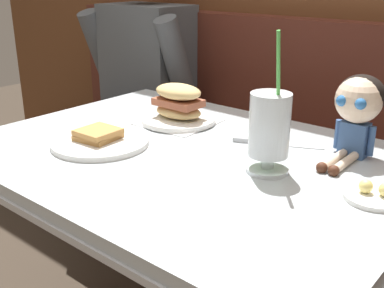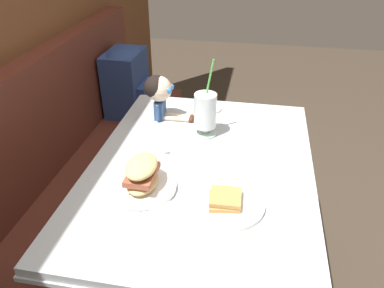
{
  "view_description": "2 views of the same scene",
  "coord_description": "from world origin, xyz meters",
  "px_view_note": "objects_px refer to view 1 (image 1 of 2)",
  "views": [
    {
      "loc": [
        0.72,
        -0.66,
        1.16
      ],
      "look_at": [
        0.02,
        0.17,
        0.77
      ],
      "focal_mm": 44.42,
      "sensor_mm": 36.0,
      "label": 1
    },
    {
      "loc": [
        -1.11,
        0.01,
        1.52
      ],
      "look_at": [
        -0.03,
        0.21,
        0.84
      ],
      "focal_mm": 35.15,
      "sensor_mm": 36.0,
      "label": 2
    }
  ],
  "objects_px": {
    "sandwich_plate": "(178,107)",
    "diner_patron": "(142,73)",
    "butter_saucer": "(374,195)",
    "milkshake_glass": "(269,129)",
    "butter_knife": "(262,142)",
    "seated_doll": "(358,104)",
    "toast_plate": "(100,141)"
  },
  "relations": [
    {
      "from": "sandwich_plate",
      "to": "diner_patron",
      "type": "relative_size",
      "value": 0.27
    },
    {
      "from": "butter_saucer",
      "to": "milkshake_glass",
      "type": "bearing_deg",
      "value": -175.62
    },
    {
      "from": "butter_knife",
      "to": "diner_patron",
      "type": "height_order",
      "value": "diner_patron"
    },
    {
      "from": "seated_doll",
      "to": "diner_patron",
      "type": "height_order",
      "value": "diner_patron"
    },
    {
      "from": "sandwich_plate",
      "to": "butter_saucer",
      "type": "height_order",
      "value": "sandwich_plate"
    },
    {
      "from": "toast_plate",
      "to": "butter_saucer",
      "type": "bearing_deg",
      "value": 12.62
    },
    {
      "from": "milkshake_glass",
      "to": "diner_patron",
      "type": "xyz_separation_m",
      "value": [
        -0.98,
        0.56,
        -0.1
      ]
    },
    {
      "from": "toast_plate",
      "to": "milkshake_glass",
      "type": "distance_m",
      "value": 0.45
    },
    {
      "from": "butter_knife",
      "to": "seated_doll",
      "type": "height_order",
      "value": "seated_doll"
    },
    {
      "from": "milkshake_glass",
      "to": "seated_doll",
      "type": "bearing_deg",
      "value": 63.65
    },
    {
      "from": "milkshake_glass",
      "to": "butter_knife",
      "type": "height_order",
      "value": "milkshake_glass"
    },
    {
      "from": "seated_doll",
      "to": "butter_knife",
      "type": "bearing_deg",
      "value": -162.54
    },
    {
      "from": "milkshake_glass",
      "to": "diner_patron",
      "type": "distance_m",
      "value": 1.13
    },
    {
      "from": "milkshake_glass",
      "to": "butter_knife",
      "type": "distance_m",
      "value": 0.21
    },
    {
      "from": "toast_plate",
      "to": "milkshake_glass",
      "type": "relative_size",
      "value": 0.79
    },
    {
      "from": "milkshake_glass",
      "to": "diner_patron",
      "type": "bearing_deg",
      "value": 150.14
    },
    {
      "from": "butter_knife",
      "to": "diner_patron",
      "type": "xyz_separation_m",
      "value": [
        -0.87,
        0.41,
        -0.0
      ]
    },
    {
      "from": "sandwich_plate",
      "to": "diner_patron",
      "type": "height_order",
      "value": "diner_patron"
    },
    {
      "from": "milkshake_glass",
      "to": "seated_doll",
      "type": "height_order",
      "value": "milkshake_glass"
    },
    {
      "from": "sandwich_plate",
      "to": "milkshake_glass",
      "type": "bearing_deg",
      "value": -20.23
    },
    {
      "from": "butter_saucer",
      "to": "butter_knife",
      "type": "xyz_separation_m",
      "value": [
        -0.34,
        0.13,
        -0.0
      ]
    },
    {
      "from": "seated_doll",
      "to": "diner_patron",
      "type": "bearing_deg",
      "value": 162.4
    },
    {
      "from": "sandwich_plate",
      "to": "seated_doll",
      "type": "bearing_deg",
      "value": 8.14
    },
    {
      "from": "milkshake_glass",
      "to": "butter_saucer",
      "type": "height_order",
      "value": "milkshake_glass"
    },
    {
      "from": "seated_doll",
      "to": "diner_patron",
      "type": "xyz_separation_m",
      "value": [
        -1.08,
        0.34,
        -0.13
      ]
    },
    {
      "from": "seated_doll",
      "to": "diner_patron",
      "type": "relative_size",
      "value": 0.27
    },
    {
      "from": "toast_plate",
      "to": "butter_saucer",
      "type": "height_order",
      "value": "toast_plate"
    },
    {
      "from": "milkshake_glass",
      "to": "butter_knife",
      "type": "xyz_separation_m",
      "value": [
        -0.11,
        0.15,
        -0.1
      ]
    },
    {
      "from": "toast_plate",
      "to": "sandwich_plate",
      "type": "distance_m",
      "value": 0.28
    },
    {
      "from": "toast_plate",
      "to": "sandwich_plate",
      "type": "relative_size",
      "value": 1.14
    },
    {
      "from": "sandwich_plate",
      "to": "butter_knife",
      "type": "relative_size",
      "value": 1.0
    },
    {
      "from": "milkshake_glass",
      "to": "diner_patron",
      "type": "height_order",
      "value": "diner_patron"
    }
  ]
}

